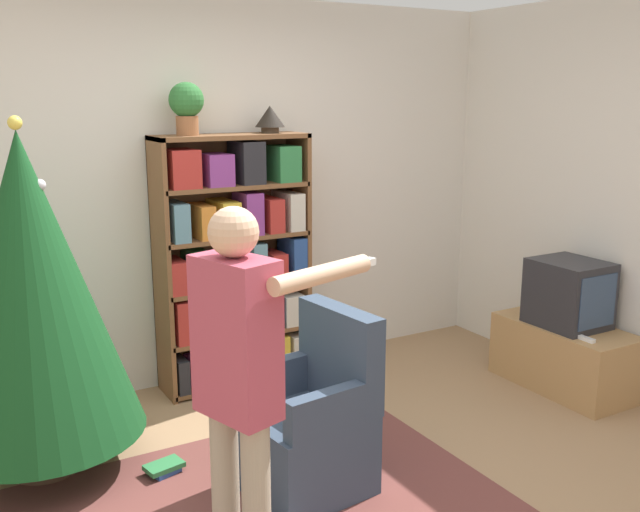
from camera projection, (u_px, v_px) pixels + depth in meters
The scene contains 12 objects.
ground_plane at pixel (335, 512), 3.43m from camera, with size 14.00×14.00×0.00m, color #9E7A56.
wall_back at pixel (186, 195), 4.80m from camera, with size 8.00×0.10×2.60m.
bookshelf at pixel (235, 265), 4.80m from camera, with size 1.03×0.33×1.71m.
tv_stand at pixel (564, 356), 4.85m from camera, with size 0.47×0.94×0.45m.
television at pixel (569, 293), 4.75m from camera, with size 0.40×0.47×0.44m.
game_remote at pixel (586, 339), 4.49m from camera, with size 0.04×0.12×0.02m.
christmas_tree at pixel (30, 289), 3.60m from camera, with size 1.07×1.07×1.87m.
armchair at pixel (310, 427), 3.59m from camera, with size 0.63×0.62×0.92m.
standing_person at pixel (239, 379), 2.63m from camera, with size 0.71×0.45×1.58m.
potted_plant at pixel (186, 105), 4.44m from camera, with size 0.22×0.22×0.33m.
table_lamp at pixel (270, 118), 4.74m from camera, with size 0.20×0.20×0.18m.
book_pile_near_tree at pixel (164, 468), 3.77m from camera, with size 0.22×0.16×0.06m.
Camera 1 is at (-1.59, -2.63, 1.96)m, focal length 40.00 mm.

